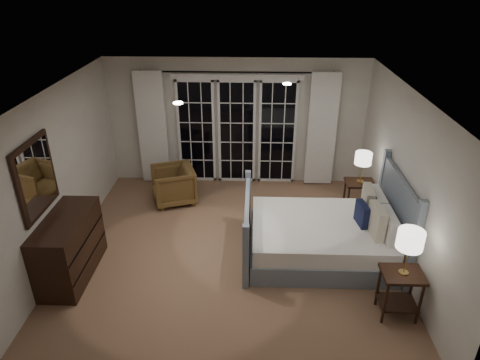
{
  "coord_description": "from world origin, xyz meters",
  "views": [
    {
      "loc": [
        0.34,
        -5.48,
        4.0
      ],
      "look_at": [
        0.14,
        0.38,
        1.05
      ],
      "focal_mm": 32.0,
      "sensor_mm": 36.0,
      "label": 1
    }
  ],
  "objects_px": {
    "armchair": "(173,185)",
    "bed": "(323,236)",
    "lamp_right": "(363,159)",
    "nightstand_left": "(400,287)",
    "nightstand_right": "(358,193)",
    "dresser": "(69,247)",
    "lamp_left": "(410,240)"
  },
  "relations": [
    {
      "from": "dresser",
      "to": "bed",
      "type": "bearing_deg",
      "value": 9.43
    },
    {
      "from": "bed",
      "to": "lamp_right",
      "type": "relative_size",
      "value": 4.1
    },
    {
      "from": "lamp_left",
      "to": "nightstand_left",
      "type": "bearing_deg",
      "value": 0.0
    },
    {
      "from": "lamp_right",
      "to": "dresser",
      "type": "relative_size",
      "value": 0.42
    },
    {
      "from": "bed",
      "to": "dresser",
      "type": "xyz_separation_m",
      "value": [
        -3.65,
        -0.61,
        0.13
      ]
    },
    {
      "from": "lamp_left",
      "to": "dresser",
      "type": "relative_size",
      "value": 0.46
    },
    {
      "from": "nightstand_left",
      "to": "dresser",
      "type": "xyz_separation_m",
      "value": [
        -4.41,
        0.65,
        0.03
      ]
    },
    {
      "from": "lamp_right",
      "to": "armchair",
      "type": "bearing_deg",
      "value": 174.06
    },
    {
      "from": "nightstand_right",
      "to": "armchair",
      "type": "bearing_deg",
      "value": 174.06
    },
    {
      "from": "nightstand_right",
      "to": "armchair",
      "type": "distance_m",
      "value": 3.36
    },
    {
      "from": "dresser",
      "to": "nightstand_right",
      "type": "bearing_deg",
      "value": 22.46
    },
    {
      "from": "lamp_left",
      "to": "armchair",
      "type": "bearing_deg",
      "value": 139.68
    },
    {
      "from": "nightstand_right",
      "to": "lamp_right",
      "type": "bearing_deg",
      "value": -153.43
    },
    {
      "from": "bed",
      "to": "lamp_left",
      "type": "height_order",
      "value": "bed"
    },
    {
      "from": "bed",
      "to": "armchair",
      "type": "distance_m",
      "value": 3.0
    },
    {
      "from": "armchair",
      "to": "lamp_left",
      "type": "bearing_deg",
      "value": 30.81
    },
    {
      "from": "nightstand_left",
      "to": "nightstand_right",
      "type": "bearing_deg",
      "value": 89.71
    },
    {
      "from": "nightstand_left",
      "to": "dresser",
      "type": "distance_m",
      "value": 4.46
    },
    {
      "from": "armchair",
      "to": "dresser",
      "type": "height_order",
      "value": "dresser"
    },
    {
      "from": "dresser",
      "to": "armchair",
      "type": "bearing_deg",
      "value": 63.53
    },
    {
      "from": "nightstand_left",
      "to": "lamp_right",
      "type": "height_order",
      "value": "lamp_right"
    },
    {
      "from": "nightstand_left",
      "to": "dresser",
      "type": "height_order",
      "value": "dresser"
    },
    {
      "from": "lamp_right",
      "to": "armchair",
      "type": "xyz_separation_m",
      "value": [
        -3.34,
        0.35,
        -0.73
      ]
    },
    {
      "from": "nightstand_left",
      "to": "lamp_left",
      "type": "xyz_separation_m",
      "value": [
        0.0,
        0.0,
        0.71
      ]
    },
    {
      "from": "lamp_right",
      "to": "armchair",
      "type": "height_order",
      "value": "lamp_right"
    },
    {
      "from": "armchair",
      "to": "dresser",
      "type": "relative_size",
      "value": 0.58
    },
    {
      "from": "bed",
      "to": "nightstand_right",
      "type": "distance_m",
      "value": 1.45
    },
    {
      "from": "dresser",
      "to": "nightstand_left",
      "type": "bearing_deg",
      "value": -8.35
    },
    {
      "from": "nightstand_left",
      "to": "nightstand_right",
      "type": "xyz_separation_m",
      "value": [
        0.01,
        2.48,
        -0.01
      ]
    },
    {
      "from": "armchair",
      "to": "bed",
      "type": "bearing_deg",
      "value": 39.6
    },
    {
      "from": "nightstand_left",
      "to": "armchair",
      "type": "height_order",
      "value": "armchair"
    },
    {
      "from": "nightstand_right",
      "to": "lamp_right",
      "type": "distance_m",
      "value": 0.66
    }
  ]
}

